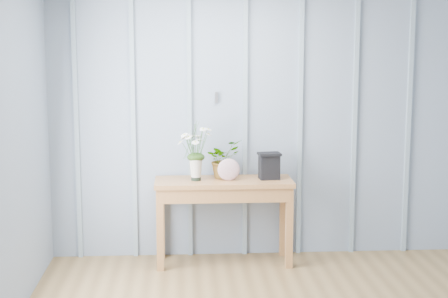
{
  "coord_description": "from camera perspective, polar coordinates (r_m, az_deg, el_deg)",
  "views": [
    {
      "loc": [
        -0.83,
        -3.87,
        1.94
      ],
      "look_at": [
        -0.46,
        1.94,
        1.03
      ],
      "focal_mm": 55.0,
      "sensor_mm": 36.0,
      "label": 1
    }
  ],
  "objects": [
    {
      "name": "spider_plant",
      "position": [
        6.06,
        -0.08,
        -0.83
      ],
      "size": [
        0.4,
        0.4,
        0.34
      ],
      "primitive_type": "imported",
      "rotation": [
        0.0,
        0.0,
        0.72
      ],
      "color": "#1B3810",
      "rests_on": "sideboard"
    },
    {
      "name": "carved_box",
      "position": [
        6.01,
        3.78,
        -1.39
      ],
      "size": [
        0.21,
        0.17,
        0.23
      ],
      "color": "black",
      "rests_on": "sideboard"
    },
    {
      "name": "felt_disc_vessel",
      "position": [
        5.94,
        0.39,
        -1.72
      ],
      "size": [
        0.19,
        0.05,
        0.19
      ],
      "primitive_type": "ellipsoid",
      "rotation": [
        0.0,
        0.0,
        -0.0
      ],
      "color": "#834660",
      "rests_on": "sideboard"
    },
    {
      "name": "sideboard",
      "position": [
        6.02,
        -0.03,
        -3.64
      ],
      "size": [
        1.2,
        0.45,
        0.75
      ],
      "color": "#946033",
      "rests_on": "ground"
    },
    {
      "name": "room_shell",
      "position": [
        4.85,
        6.26,
        9.38
      ],
      "size": [
        4.0,
        4.5,
        2.5
      ],
      "color": "#808EA3",
      "rests_on": "ground"
    },
    {
      "name": "daisy_vase",
      "position": [
        5.91,
        -2.36,
        0.53
      ],
      "size": [
        0.37,
        0.28,
        0.53
      ],
      "color": "black",
      "rests_on": "sideboard"
    }
  ]
}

